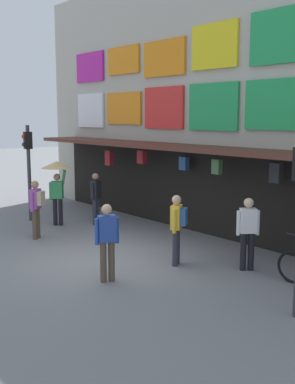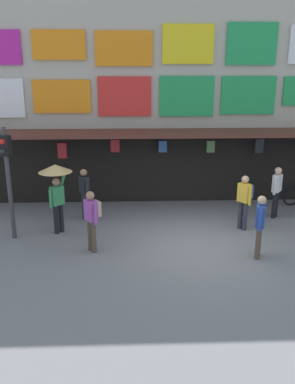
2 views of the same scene
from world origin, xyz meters
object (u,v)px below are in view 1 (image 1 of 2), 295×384
object	(u,v)px
traffic_light_near	(28,157)
pedestrian_with_umbrella	(57,175)
pedestrian_in_yellow	(107,238)
pedestrian_in_purple	(96,196)
pedestrian_in_blue	(36,205)
pedestrian_in_green	(177,225)
pedestrian_in_black	(248,230)

from	to	relation	value
traffic_light_near	pedestrian_with_umbrella	distance (m)	1.38
pedestrian_with_umbrella	pedestrian_in_yellow	bearing A→B (deg)	-18.90
pedestrian_in_yellow	traffic_light_near	bearing A→B (deg)	167.34
pedestrian_in_purple	pedestrian_in_blue	bearing A→B (deg)	-79.04
traffic_light_near	pedestrian_in_yellow	size ratio (longest dim) A/B	1.90
pedestrian_in_purple	pedestrian_with_umbrella	world-z (taller)	pedestrian_with_umbrella
pedestrian_in_green	pedestrian_in_purple	world-z (taller)	same
traffic_light_near	pedestrian_in_blue	world-z (taller)	traffic_light_near
pedestrian_in_green	pedestrian_in_yellow	bearing A→B (deg)	-93.35
traffic_light_near	pedestrian_in_blue	bearing A→B (deg)	-21.93
pedestrian_in_blue	pedestrian_in_yellow	world-z (taller)	same
pedestrian_in_yellow	pedestrian_in_blue	bearing A→B (deg)	172.77
pedestrian_in_green	pedestrian_in_black	distance (m)	1.62
pedestrian_in_yellow	pedestrian_in_purple	bearing A→B (deg)	148.74
traffic_light_near	pedestrian_in_black	distance (m)	8.27
pedestrian_in_green	pedestrian_in_purple	distance (m)	4.95
pedestrian_in_green	pedestrian_in_black	bearing A→B (deg)	36.68
pedestrian_in_green	pedestrian_with_umbrella	bearing A→B (deg)	-179.24
pedestrian_in_black	pedestrian_with_umbrella	world-z (taller)	pedestrian_with_umbrella
pedestrian_in_blue	pedestrian_in_green	xyz separation A→B (m)	(4.40, 1.38, 0.00)
pedestrian_in_yellow	pedestrian_with_umbrella	bearing A→B (deg)	161.10
pedestrian_in_green	pedestrian_in_black	xyz separation A→B (m)	(1.30, 0.97, -0.04)
pedestrian_in_blue	pedestrian_with_umbrella	world-z (taller)	pedestrian_with_umbrella
traffic_light_near	pedestrian_in_purple	world-z (taller)	traffic_light_near
pedestrian_in_black	pedestrian_in_green	bearing A→B (deg)	-143.32
pedestrian_in_blue	pedestrian_in_yellow	xyz separation A→B (m)	(4.29, -0.54, -0.04)
pedestrian_in_purple	traffic_light_near	bearing A→B (deg)	-143.91
pedestrian_in_black	pedestrian_in_purple	xyz separation A→B (m)	(-6.16, -0.01, 0.00)
pedestrian_in_blue	pedestrian_in_green	world-z (taller)	same
pedestrian_in_blue	pedestrian_in_black	xyz separation A→B (m)	(5.70, 2.35, -0.04)
traffic_light_near	pedestrian_in_blue	size ratio (longest dim) A/B	1.90
pedestrian_in_black	pedestrian_with_umbrella	xyz separation A→B (m)	(-6.82, -1.04, 0.69)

